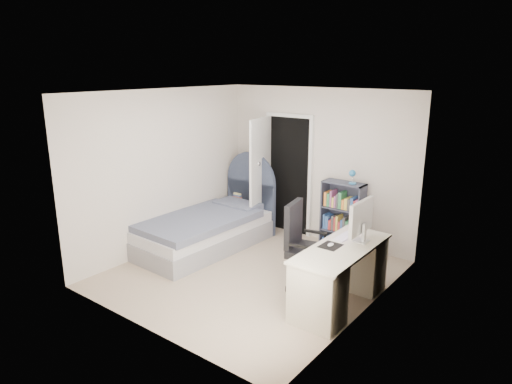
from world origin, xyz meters
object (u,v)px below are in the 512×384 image
Objects in this scene: floor_lamp at (257,205)px; office_chair at (303,243)px; bookcase at (343,222)px; desk at (341,273)px; nightstand at (243,204)px; bed at (209,228)px.

office_chair is at bearing -36.26° from floor_lamp.
bookcase reaches higher than floor_lamp.
floor_lamp is 0.84× the size of desk.
nightstand is 0.55× the size of office_chair.
floor_lamp is at bearing -175.24° from bookcase.
nightstand is 0.49× the size of floor_lamp.
desk is at bearing -29.92° from floor_lamp.
desk is at bearing -63.34° from bookcase.
floor_lamp is 1.11× the size of office_chair.
floor_lamp is 2.07m from office_chair.
desk reaches higher than office_chair.
bed reaches higher than bookcase.
floor_lamp is (0.48, -0.18, 0.11)m from nightstand.
bed is at bearing 171.03° from desk.
bookcase is 1.60m from desk.
bed is 1.99× the size of office_chair.
nightstand is 0.41× the size of desk.
office_chair is at bearing -33.27° from nightstand.
floor_lamp is (0.28, 0.90, 0.21)m from bed.
floor_lamp is 1.54m from bookcase.
bed is 0.96m from floor_lamp.
bed reaches higher than desk.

